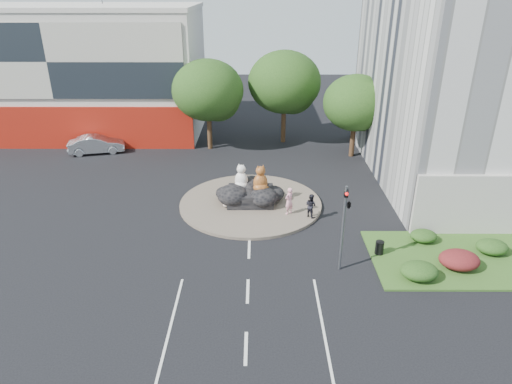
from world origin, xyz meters
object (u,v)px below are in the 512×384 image
cat_white (241,176)px  kitten_calico (226,201)px  kitten_white (269,199)px  litter_bin (379,248)px  parked_car (97,144)px  pedestrian_dark (311,205)px  cat_tabby (260,178)px  pedestrian_pink (289,201)px

cat_white → kitten_calico: 2.08m
kitten_white → litter_bin: bearing=-70.2°
cat_white → parked_car: (-13.66, 10.31, -1.20)m
parked_car → pedestrian_dark: bearing=-138.7°
kitten_white → parked_car: 19.19m
cat_white → kitten_white: 2.56m
kitten_white → kitten_calico: bearing=160.8°
kitten_calico → litter_bin: bearing=-24.2°
cat_white → cat_tabby: size_ratio=0.95×
cat_white → parked_car: size_ratio=0.37×
kitten_white → pedestrian_pink: size_ratio=0.43×
pedestrian_dark → kitten_white: bearing=11.9°
parked_car → pedestrian_pink: bearing=-140.0°
cat_white → kitten_calico: cat_white is taller
kitten_white → pedestrian_dark: 3.22m
litter_bin → parked_car: bearing=141.6°
kitten_white → litter_bin: 8.72m
kitten_calico → pedestrian_pink: 4.41m
cat_tabby → kitten_white: (0.62, -0.37, -1.46)m
pedestrian_pink → litter_bin: pedestrian_pink is taller
pedestrian_pink → parked_car: 20.99m
cat_white → pedestrian_pink: bearing=-4.2°
pedestrian_pink → pedestrian_dark: 1.48m
litter_bin → pedestrian_dark: bearing=128.4°
parked_car → litter_bin: 27.84m
cat_tabby → litter_bin: size_ratio=2.42×
kitten_white → parked_car: size_ratio=0.16×
kitten_calico → pedestrian_pink: bearing=-4.8°
cat_white → pedestrian_dark: 5.41m
pedestrian_pink → parked_car: size_ratio=0.38×
kitten_calico → parked_car: bearing=146.0°
kitten_white → cat_tabby: bearing=123.8°
kitten_white → litter_bin: (6.18, -6.16, -0.09)m
kitten_calico → parked_car: size_ratio=0.18×
pedestrian_pink → cat_tabby: bearing=-85.6°
cat_tabby → litter_bin: cat_tabby is taller
pedestrian_dark → cat_tabby: bearing=12.3°
pedestrian_dark → parked_car: (-18.30, 12.89, -0.19)m
pedestrian_pink → parked_car: bearing=-80.3°
cat_tabby → parked_car: size_ratio=0.39×
pedestrian_dark → litter_bin: bearing=173.3°
cat_tabby → kitten_calico: bearing=178.6°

